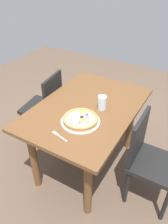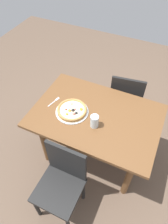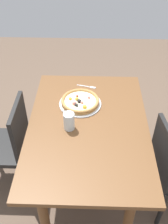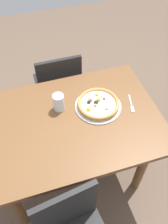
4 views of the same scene
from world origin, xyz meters
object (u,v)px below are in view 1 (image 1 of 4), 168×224
(plate, at_px, (80,121))
(drinking_glass, at_px, (102,103))
(dining_table, at_px, (87,117))
(chair_near, at_px, (149,158))
(pizza, at_px, (81,119))
(fork, at_px, (59,135))
(chair_far, at_px, (46,105))

(plate, relative_size, drinking_glass, 2.52)
(dining_table, distance_m, chair_near, 0.67)
(pizza, relative_size, drinking_glass, 2.26)
(pizza, bearing_deg, drinking_glass, -13.73)
(dining_table, height_order, pizza, pizza)
(chair_near, distance_m, fork, 0.81)
(chair_far, relative_size, plate, 2.64)
(plate, height_order, pizza, pizza)
(dining_table, xyz_separation_m, drinking_glass, (0.04, -0.13, 0.19))
(chair_far, xyz_separation_m, fork, (-0.62, -0.66, 0.29))
(pizza, bearing_deg, chair_far, 61.88)
(dining_table, relative_size, pizza, 4.26)
(chair_far, xyz_separation_m, drinking_glass, (-0.11, -0.78, 0.35))
(plate, xyz_separation_m, fork, (-0.23, 0.06, -0.00))
(dining_table, bearing_deg, fork, -178.62)
(chair_near, bearing_deg, chair_far, -99.20)
(chair_near, relative_size, drinking_glass, 6.65)
(chair_far, bearing_deg, pizza, -126.33)
(dining_table, bearing_deg, chair_near, -95.06)
(plate, distance_m, fork, 0.24)
(fork, bearing_deg, drinking_glass, -89.44)
(chair_far, distance_m, plate, 0.86)
(dining_table, height_order, plate, plate)
(dining_table, distance_m, chair_far, 0.68)
(chair_far, bearing_deg, fork, -141.38)
(fork, bearing_deg, pizza, -89.24)
(chair_far, bearing_deg, plate, -126.41)
(chair_near, relative_size, pizza, 2.94)
(chair_near, distance_m, drinking_glass, 0.63)
(plate, bearing_deg, dining_table, 16.07)
(chair_far, relative_size, fork, 5.33)
(dining_table, distance_m, pizza, 0.29)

